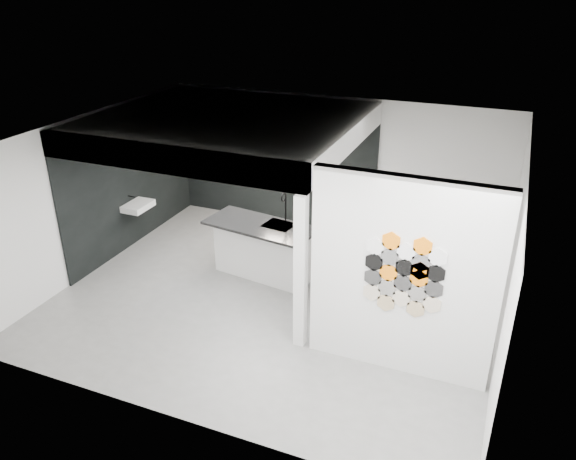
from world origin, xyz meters
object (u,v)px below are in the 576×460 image
(wall_basin, at_px, (138,206))
(glass_vase, at_px, (339,169))
(stockpot, at_px, (238,155))
(kettle, at_px, (311,165))
(kitchen_island, at_px, (264,248))
(partition_panel, at_px, (402,279))
(utensil_cup, at_px, (239,157))
(glass_bowl, at_px, (339,170))
(bottle_dark, at_px, (268,159))

(wall_basin, distance_m, glass_vase, 4.01)
(stockpot, xyz_separation_m, kettle, (1.67, 0.00, -0.01))
(kitchen_island, bearing_deg, glass_vase, 81.49)
(partition_panel, relative_size, kitchen_island, 1.37)
(utensil_cup, bearing_deg, glass_bowl, 0.00)
(kitchen_island, distance_m, stockpot, 2.86)
(glass_vase, bearing_deg, utensil_cup, 180.00)
(kettle, relative_size, glass_bowl, 1.55)
(partition_panel, xyz_separation_m, glass_vase, (-2.08, 3.87, -0.02))
(wall_basin, xyz_separation_m, glass_bowl, (3.39, 2.07, 0.52))
(partition_panel, xyz_separation_m, bottle_dark, (-3.62, 3.87, -0.00))
(partition_panel, bearing_deg, glass_vase, 118.23)
(wall_basin, height_order, kitchen_island, kitchen_island)
(utensil_cup, bearing_deg, glass_vase, 0.00)
(glass_vase, xyz_separation_m, bottle_dark, (-1.54, 0.00, 0.01))
(wall_basin, height_order, glass_bowl, glass_bowl)
(kettle, xyz_separation_m, glass_vase, (0.59, 0.00, -0.02))
(glass_bowl, xyz_separation_m, utensil_cup, (-2.22, 0.00, 0.01))
(wall_basin, height_order, stockpot, stockpot)
(wall_basin, xyz_separation_m, stockpot, (1.14, 2.07, 0.56))
(wall_basin, height_order, utensil_cup, utensil_cup)
(partition_panel, relative_size, stockpot, 12.68)
(kitchen_island, xyz_separation_m, kettle, (0.08, 2.21, 0.88))
(wall_basin, bearing_deg, kitchen_island, -3.05)
(partition_panel, relative_size, wall_basin, 4.67)
(kettle, height_order, utensil_cup, kettle)
(bottle_dark, bearing_deg, stockpot, 180.00)
(stockpot, distance_m, kettle, 1.67)
(utensil_cup, bearing_deg, kitchen_island, -54.77)
(partition_panel, distance_m, bottle_dark, 5.29)
(stockpot, xyz_separation_m, utensil_cup, (0.03, 0.00, -0.04))
(partition_panel, height_order, utensil_cup, partition_panel)
(partition_panel, height_order, bottle_dark, partition_panel)
(kettle, bearing_deg, stockpot, -155.01)
(kitchen_island, bearing_deg, stockpot, 133.89)
(kitchen_island, relative_size, stockpot, 9.23)
(partition_panel, distance_m, glass_vase, 4.39)
(glass_bowl, bearing_deg, wall_basin, -148.65)
(kitchen_island, xyz_separation_m, stockpot, (-1.59, 2.21, 0.88))
(stockpot, bearing_deg, wall_basin, -118.88)
(bottle_dark, bearing_deg, wall_basin, -131.82)
(glass_bowl, bearing_deg, utensil_cup, 180.00)
(bottle_dark, bearing_deg, glass_vase, 0.00)
(wall_basin, bearing_deg, glass_vase, 31.35)
(partition_panel, relative_size, kettle, 14.01)
(kettle, bearing_deg, kitchen_island, -67.00)
(wall_basin, relative_size, stockpot, 2.72)
(bottle_dark, bearing_deg, kettle, 0.00)
(wall_basin, height_order, kettle, kettle)
(stockpot, xyz_separation_m, glass_bowl, (2.25, 0.00, -0.04))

